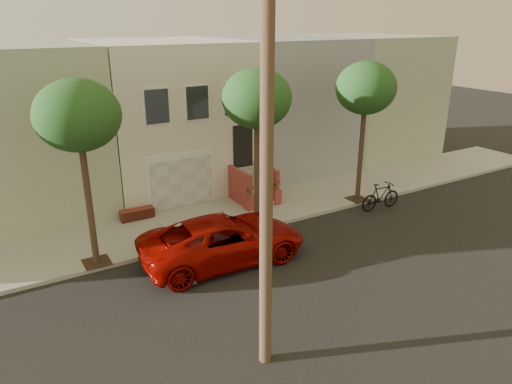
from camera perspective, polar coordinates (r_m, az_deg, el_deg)
ground at (r=16.34m, az=4.17°, el=-9.78°), size 90.00×90.00×0.00m
sidewalk at (r=20.44m, az=-4.40°, el=-3.13°), size 40.00×3.70×0.15m
house_row at (r=24.58m, az=-10.82°, el=9.28°), size 33.10×11.70×7.00m
tree_left at (r=15.94m, az=-20.62°, el=8.46°), size 2.70×2.57×6.30m
tree_mid at (r=18.21m, az=0.11°, el=11.05°), size 2.70×2.57×6.30m
tree_right at (r=21.53m, az=13.06°, el=11.97°), size 2.70×2.57×6.30m
pickup_truck at (r=16.81m, az=-3.95°, el=-5.72°), size 5.99×2.96×1.63m
motorcycle at (r=22.00m, az=14.76°, el=-0.50°), size 2.11×0.71×1.25m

